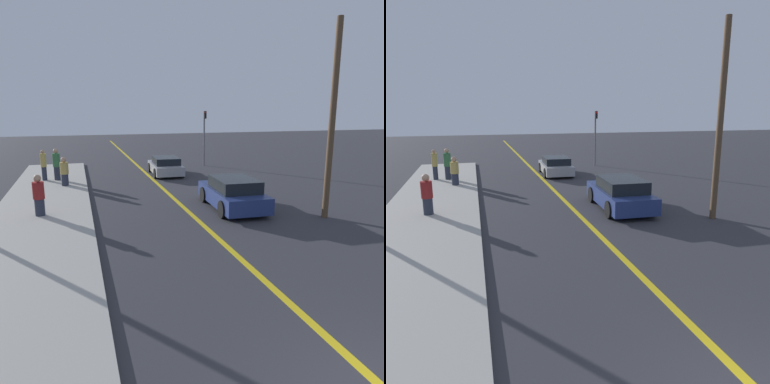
# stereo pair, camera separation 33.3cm
# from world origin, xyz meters

# --- Properties ---
(road_center_line) EXTENTS (0.20, 60.00, 0.01)m
(road_center_line) POSITION_xyz_m (0.00, 18.00, 0.00)
(road_center_line) COLOR gold
(road_center_line) RESTS_ON ground_plane
(sidewalk_left) EXTENTS (3.87, 26.69, 0.13)m
(sidewalk_left) POSITION_xyz_m (-5.83, 13.34, 0.06)
(sidewalk_left) COLOR #ADA89E
(sidewalk_left) RESTS_ON ground_plane
(car_near_right_lane) EXTENTS (2.15, 4.39, 1.36)m
(car_near_right_lane) POSITION_xyz_m (1.98, 11.46, 0.66)
(car_near_right_lane) COLOR navy
(car_near_right_lane) RESTS_ON ground_plane
(car_ahead_center) EXTENTS (2.01, 4.03, 1.17)m
(car_ahead_center) POSITION_xyz_m (1.13, 20.55, 0.57)
(car_ahead_center) COLOR #9E9EA3
(car_ahead_center) RESTS_ON ground_plane
(pedestrian_near_curb) EXTENTS (0.44, 0.44, 1.62)m
(pedestrian_near_curb) POSITION_xyz_m (-5.84, 12.26, 0.92)
(pedestrian_near_curb) COLOR #282D3D
(pedestrian_near_curb) RESTS_ON sidewalk_left
(pedestrian_mid_group) EXTENTS (0.44, 0.44, 1.55)m
(pedestrian_mid_group) POSITION_xyz_m (-5.03, 18.09, 0.89)
(pedestrian_mid_group) COLOR #282D3D
(pedestrian_mid_group) RESTS_ON sidewalk_left
(pedestrian_far_standing) EXTENTS (0.42, 0.42, 1.82)m
(pedestrian_far_standing) POSITION_xyz_m (-5.50, 19.98, 1.04)
(pedestrian_far_standing) COLOR #282D3D
(pedestrian_far_standing) RESTS_ON sidewalk_left
(pedestrian_by_sign) EXTENTS (0.33, 0.33, 1.78)m
(pedestrian_by_sign) POSITION_xyz_m (-6.21, 20.08, 1.03)
(pedestrian_by_sign) COLOR #282D3D
(pedestrian_by_sign) RESTS_ON sidewalk_left
(traffic_light) EXTENTS (0.18, 0.40, 4.04)m
(traffic_light) POSITION_xyz_m (4.82, 23.53, 2.48)
(traffic_light) COLOR slate
(traffic_light) RESTS_ON ground_plane
(utility_pole) EXTENTS (0.24, 0.24, 7.45)m
(utility_pole) POSITION_xyz_m (4.95, 9.12, 3.73)
(utility_pole) COLOR brown
(utility_pole) RESTS_ON ground_plane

